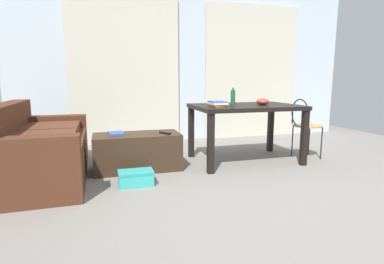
% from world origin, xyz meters
% --- Properties ---
extents(ground_plane, '(7.27, 7.27, 0.00)m').
position_xyz_m(ground_plane, '(0.00, 1.11, 0.00)').
color(ground_plane, gray).
extents(wall_back, '(5.97, 0.10, 2.65)m').
position_xyz_m(wall_back, '(0.00, 3.03, 1.32)').
color(wall_back, silver).
rests_on(wall_back, ground).
extents(curtains, '(4.08, 0.03, 2.39)m').
position_xyz_m(curtains, '(0.00, 2.94, 1.20)').
color(curtains, beige).
rests_on(curtains, ground).
extents(couch, '(0.91, 1.79, 0.81)m').
position_xyz_m(couch, '(-2.21, 1.28, 0.32)').
color(couch, '#4C2819').
rests_on(couch, ground).
extents(coffee_table, '(1.01, 0.48, 0.43)m').
position_xyz_m(coffee_table, '(-1.15, 1.33, 0.22)').
color(coffee_table, '#382619').
rests_on(coffee_table, ground).
extents(craft_table, '(1.33, 0.90, 0.74)m').
position_xyz_m(craft_table, '(0.25, 1.33, 0.65)').
color(craft_table, black).
rests_on(craft_table, ground).
extents(wire_chair, '(0.38, 0.39, 0.81)m').
position_xyz_m(wire_chair, '(1.08, 1.25, 0.51)').
color(wire_chair, '#B7844C').
rests_on(wire_chair, ground).
extents(bottle_near, '(0.06, 0.06, 0.22)m').
position_xyz_m(bottle_near, '(0.12, 1.44, 0.84)').
color(bottle_near, '#195B2D').
rests_on(bottle_near, craft_table).
extents(bowl, '(0.16, 0.16, 0.09)m').
position_xyz_m(bowl, '(0.45, 1.25, 0.79)').
color(bowl, '#9E3833').
rests_on(bowl, craft_table).
extents(book_stack, '(0.18, 0.30, 0.06)m').
position_xyz_m(book_stack, '(-0.18, 1.23, 0.77)').
color(book_stack, gold).
rests_on(book_stack, craft_table).
extents(tv_remote_primary, '(0.12, 0.18, 0.02)m').
position_xyz_m(tv_remote_primary, '(-0.83, 1.25, 0.44)').
color(tv_remote_primary, black).
rests_on(tv_remote_primary, coffee_table).
extents(magazine, '(0.19, 0.25, 0.02)m').
position_xyz_m(magazine, '(-1.39, 1.39, 0.44)').
color(magazine, '#33519E').
rests_on(magazine, coffee_table).
extents(shoebox, '(0.35, 0.22, 0.15)m').
position_xyz_m(shoebox, '(-1.23, 0.78, 0.08)').
color(shoebox, '#33B2AD').
rests_on(shoebox, ground).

